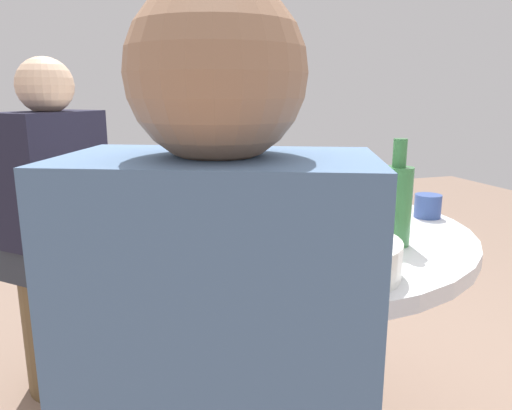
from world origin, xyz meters
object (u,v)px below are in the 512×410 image
stool_for_diner_right (68,328)px  green_bottle (396,203)px  tea_cup_near (428,206)px  dish_noodles (254,190)px  rice_bowl (164,233)px  tea_cup_far (197,192)px  dish_eggplant (358,214)px  dish_stirfry (201,210)px  diner_left (222,374)px  soup_bowl (328,257)px  diner_right (55,187)px  round_dining_table (268,281)px

stool_for_diner_right → green_bottle: bearing=44.5°
green_bottle → tea_cup_near: green_bottle is taller
dish_noodles → stool_for_diner_right: bearing=-104.4°
tea_cup_near → rice_bowl: bearing=-85.4°
rice_bowl → tea_cup_far: size_ratio=4.09×
dish_eggplant → tea_cup_far: (-0.42, -0.39, 0.01)m
dish_eggplant → dish_stirfry: bearing=-113.9°
dish_eggplant → green_bottle: (0.24, -0.04, 0.09)m
dish_eggplant → tea_cup_near: tea_cup_near is taller
green_bottle → tea_cup_near: size_ratio=3.33×
green_bottle → tea_cup_near: (-0.20, 0.25, -0.07)m
rice_bowl → green_bottle: size_ratio=1.20×
green_bottle → tea_cup_near: bearing=128.9°
diner_left → soup_bowl: bearing=138.3°
dish_stirfry → tea_cup_far: 0.23m
dish_noodles → dish_stirfry: 0.34m
tea_cup_far → diner_right: (-0.19, -0.47, 0.01)m
soup_bowl → dish_eggplant: 0.45m
round_dining_table → tea_cup_far: (-0.39, -0.12, 0.19)m
dish_stirfry → soup_bowl: bearing=15.5°
soup_bowl → diner_right: (-0.96, -0.59, 0.00)m
round_dining_table → tea_cup_near: bearing=82.7°
green_bottle → tea_cup_far: (-0.65, -0.36, -0.08)m
soup_bowl → diner_right: 1.13m
tea_cup_near → diner_left: size_ratio=0.10×
green_bottle → rice_bowl: bearing=-104.0°
dish_eggplant → tea_cup_near: (0.04, 0.21, 0.02)m
rice_bowl → soup_bowl: (0.26, 0.30, -0.01)m
rice_bowl → stool_for_diner_right: 0.94m
tea_cup_near → diner_right: size_ratio=0.10×
soup_bowl → stool_for_diner_right: (-0.96, -0.59, -0.54)m
soup_bowl → dish_stirfry: size_ratio=1.44×
dish_noodles → tea_cup_far: size_ratio=3.14×
dish_noodles → stool_for_diner_right: size_ratio=0.53×
dish_eggplant → diner_left: bearing=-39.8°
rice_bowl → dish_eggplant: rice_bowl is taller
diner_right → diner_left: bearing=11.6°
tea_cup_far → diner_right: diner_right is taller
round_dining_table → green_bottle: (0.26, 0.24, 0.27)m
round_dining_table → soup_bowl: bearing=-0.7°
tea_cup_near → tea_cup_far: 0.76m
rice_bowl → stool_for_diner_right: size_ratio=0.69×
tea_cup_near → soup_bowl: bearing=-56.7°
tea_cup_near → stool_for_diner_right: (-0.64, -1.07, -0.54)m
dish_eggplant → diner_left: (0.71, -0.59, 0.02)m
rice_bowl → dish_stirfry: rice_bowl is taller
dish_stirfry → stool_for_diner_right: size_ratio=0.48×
dish_eggplant → dish_stirfry: dish_stirfry is taller
dish_noodles → dish_stirfry: dish_stirfry is taller
rice_bowl → dish_noodles: (-0.53, 0.40, -0.02)m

